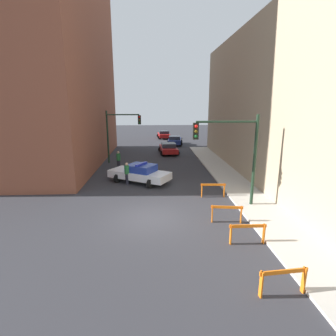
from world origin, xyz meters
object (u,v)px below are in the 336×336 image
object	(u,v)px
barrier_front	(283,278)
parked_car_near	(168,148)
police_car	(140,173)
pedestrian_corner	(119,160)
traffic_light_near	(235,147)
traffic_light_far	(118,129)
parked_car_far	(164,134)
barrier_corner	(213,188)
barrier_mid	(248,231)
parked_car_mid	(175,140)
pedestrian_crossing	(127,173)
barrier_back	(227,211)

from	to	relation	value
barrier_front	parked_car_near	bearing A→B (deg)	95.44
police_car	pedestrian_corner	size ratio (longest dim) A/B	3.01
traffic_light_near	traffic_light_far	bearing A→B (deg)	123.45
police_car	parked_car_far	xyz separation A→B (m)	(2.80, 25.64, -0.05)
barrier_corner	traffic_light_far	bearing A→B (deg)	124.59
pedestrian_corner	barrier_mid	xyz separation A→B (m)	(7.22, -13.62, -0.24)
parked_car_far	pedestrian_corner	xyz separation A→B (m)	(-4.96, -21.34, 0.19)
traffic_light_far	barrier_corner	size ratio (longest dim) A/B	3.25
barrier_front	barrier_corner	bearing A→B (deg)	91.48
parked_car_far	police_car	bearing A→B (deg)	-100.20
traffic_light_far	parked_car_mid	world-z (taller)	traffic_light_far
parked_car_near	parked_car_far	distance (m)	14.15
traffic_light_far	parked_car_far	xyz separation A→B (m)	(5.21, 18.60, -2.72)
barrier_corner	pedestrian_crossing	bearing A→B (deg)	152.27
police_car	pedestrian_crossing	bearing A→B (deg)	147.35
parked_car_near	barrier_corner	bearing A→B (deg)	-86.00
traffic_light_near	barrier_front	xyz separation A→B (m)	(-0.53, -7.31, -2.91)
pedestrian_crossing	barrier_mid	bearing A→B (deg)	-29.90
traffic_light_far	parked_car_near	xyz separation A→B (m)	(5.23, 4.44, -2.72)
barrier_back	barrier_corner	distance (m)	3.73
traffic_light_far	police_car	size ratio (longest dim) A/B	1.04
traffic_light_far	parked_car_mid	size ratio (longest dim) A/B	1.17
police_car	barrier_mid	bearing A→B (deg)	-121.05
police_car	pedestrian_crossing	xyz separation A→B (m)	(-0.93, -0.47, 0.14)
traffic_light_far	pedestrian_crossing	xyz separation A→B (m)	(1.49, -7.51, -2.54)
parked_car_near	police_car	bearing A→B (deg)	-107.54
parked_car_near	barrier_front	distance (m)	24.02
traffic_light_far	parked_car_far	world-z (taller)	traffic_light_far
police_car	parked_car_far	world-z (taller)	police_car
parked_car_mid	pedestrian_corner	xyz separation A→B (m)	(-6.25, -14.00, 0.19)
pedestrian_crossing	barrier_corner	size ratio (longest dim) A/B	1.04
traffic_light_near	barrier_front	distance (m)	7.89
parked_car_near	barrier_back	size ratio (longest dim) A/B	2.77
police_car	pedestrian_corner	bearing A→B (deg)	57.22
pedestrian_corner	barrier_mid	distance (m)	15.41
traffic_light_near	pedestrian_crossing	size ratio (longest dim) A/B	3.13
traffic_light_far	police_car	world-z (taller)	traffic_light_far
parked_car_far	barrier_back	bearing A→B (deg)	-90.61
barrier_front	barrier_mid	world-z (taller)	same
traffic_light_far	barrier_front	distance (m)	21.05
police_car	barrier_mid	distance (m)	10.61
pedestrian_corner	parked_car_mid	bearing A→B (deg)	98.45
pedestrian_crossing	pedestrian_corner	bearing A→B (deg)	130.62
parked_car_far	pedestrian_crossing	size ratio (longest dim) A/B	2.66
parked_car_mid	barrier_back	size ratio (longest dim) A/B	2.80
police_car	barrier_back	size ratio (longest dim) A/B	3.13
barrier_back	barrier_corner	world-z (taller)	same
parked_car_mid	pedestrian_crossing	bearing A→B (deg)	-99.08
police_car	barrier_corner	xyz separation A→B (m)	(4.86, -3.51, -0.11)
pedestrian_corner	barrier_back	world-z (taller)	pedestrian_corner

